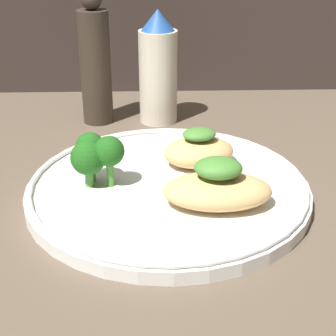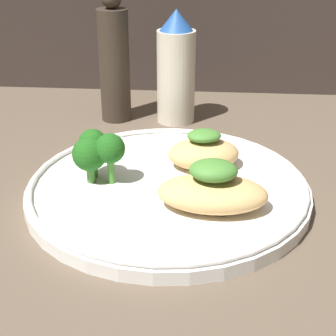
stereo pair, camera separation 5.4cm
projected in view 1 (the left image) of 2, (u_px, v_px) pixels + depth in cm
name	position (u px, v px, depth cm)	size (l,w,h in cm)	color
ground_plane	(168.00, 200.00, 56.30)	(180.00, 180.00, 1.00)	brown
plate	(168.00, 188.00, 55.64)	(30.44, 30.44, 2.00)	white
grilled_meat_front	(217.00, 188.00, 50.75)	(11.01, 6.52, 5.11)	tan
grilled_meat_middle	(199.00, 151.00, 59.07)	(9.09, 7.33, 4.48)	tan
broccoli_bunch	(95.00, 154.00, 53.88)	(5.71, 4.62, 5.67)	#4C8E38
sauce_bottle	(158.00, 70.00, 73.06)	(5.47, 5.47, 16.09)	beige
pepper_grinder	(95.00, 64.00, 72.40)	(4.37, 4.37, 18.80)	#382D23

